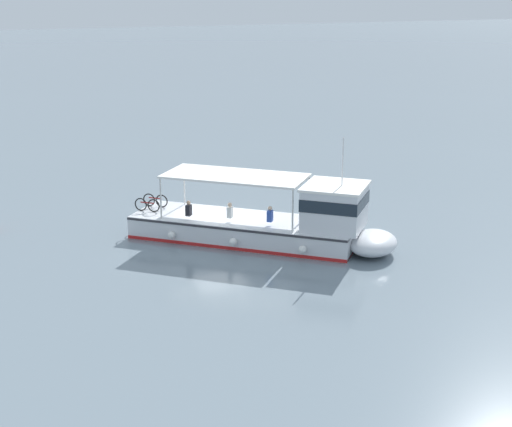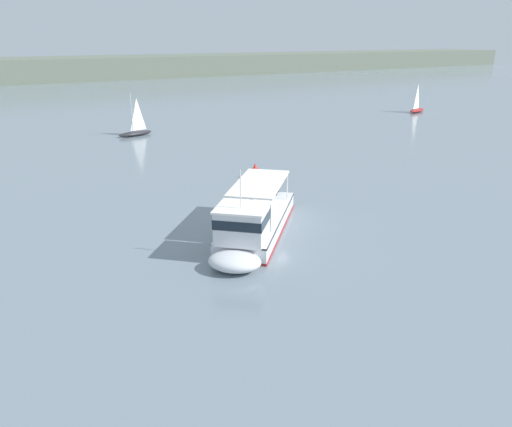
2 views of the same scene
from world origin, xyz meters
The scene contains 2 objects.
ground_plane centered at (0.00, 0.00, 0.00)m, with size 400.00×400.00×0.00m, color slate.
ferry_main centered at (-2.49, -1.90, 1.02)m, with size 10.97×11.37×5.32m.
Camera 1 is at (-33.46, 13.15, 11.70)m, focal length 53.72 mm.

